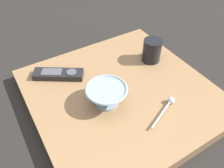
{
  "coord_description": "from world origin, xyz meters",
  "views": [
    {
      "loc": [
        -0.45,
        0.31,
        0.6
      ],
      "look_at": [
        0.02,
        0.02,
        0.07
      ],
      "focal_mm": 36.26,
      "sensor_mm": 36.0,
      "label": 1
    }
  ],
  "objects_px": {
    "coffee_mug": "(152,50)",
    "tv_remote_near": "(58,74)",
    "cereal_bowl": "(106,95)",
    "teaspoon": "(169,104)"
  },
  "relations": [
    {
      "from": "coffee_mug",
      "to": "tv_remote_near",
      "type": "relative_size",
      "value": 0.57
    },
    {
      "from": "cereal_bowl",
      "to": "teaspoon",
      "type": "relative_size",
      "value": 1.0
    },
    {
      "from": "cereal_bowl",
      "to": "teaspoon",
      "type": "distance_m",
      "value": 0.2
    },
    {
      "from": "coffee_mug",
      "to": "teaspoon",
      "type": "xyz_separation_m",
      "value": [
        -0.22,
        0.11,
        -0.03
      ]
    },
    {
      "from": "cereal_bowl",
      "to": "tv_remote_near",
      "type": "height_order",
      "value": "cereal_bowl"
    },
    {
      "from": "coffee_mug",
      "to": "tv_remote_near",
      "type": "distance_m",
      "value": 0.37
    },
    {
      "from": "coffee_mug",
      "to": "tv_remote_near",
      "type": "xyz_separation_m",
      "value": [
        0.09,
        0.35,
        -0.03
      ]
    },
    {
      "from": "cereal_bowl",
      "to": "tv_remote_near",
      "type": "relative_size",
      "value": 0.75
    },
    {
      "from": "cereal_bowl",
      "to": "coffee_mug",
      "type": "distance_m",
      "value": 0.29
    },
    {
      "from": "cereal_bowl",
      "to": "teaspoon",
      "type": "height_order",
      "value": "cereal_bowl"
    }
  ]
}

